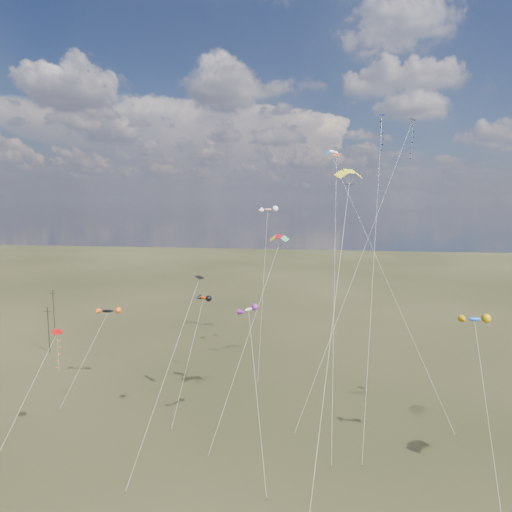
# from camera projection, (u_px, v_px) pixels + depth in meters

# --- Properties ---
(ground) EXTENTS (400.00, 400.00, 0.00)m
(ground) POSITION_uv_depth(u_px,v_px,m) (228.00, 475.00, 43.76)
(ground) COLOR black
(ground) RESTS_ON ground
(utility_pole_near) EXTENTS (1.40, 0.20, 8.00)m
(utility_pole_near) POSITION_uv_depth(u_px,v_px,m) (49.00, 329.00, 78.41)
(utility_pole_near) COLOR black
(utility_pole_near) RESTS_ON ground
(utility_pole_far) EXTENTS (1.40, 0.20, 8.00)m
(utility_pole_far) POSITION_uv_depth(u_px,v_px,m) (54.00, 309.00, 93.35)
(utility_pole_far) COLOR black
(utility_pole_far) RESTS_ON ground
(diamond_black_high) EXTENTS (16.02, 23.72, 38.17)m
(diamond_black_high) POSITION_uv_depth(u_px,v_px,m) (406.00, 155.00, 66.26)
(diamond_black_high) COLOR black
(diamond_black_high) RESTS_ON ground
(diamond_navy_tall) EXTENTS (3.77, 21.99, 37.74)m
(diamond_navy_tall) POSITION_uv_depth(u_px,v_px,m) (380.00, 152.00, 60.12)
(diamond_navy_tall) COLOR #101850
(diamond_navy_tall) RESTS_ON ground
(diamond_black_mid) EXTENTS (4.91, 10.64, 18.27)m
(diamond_black_mid) POSITION_uv_depth(u_px,v_px,m) (180.00, 334.00, 45.95)
(diamond_black_mid) COLOR black
(diamond_black_mid) RESTS_ON ground
(diamond_red_low) EXTENTS (3.60, 9.47, 12.91)m
(diamond_red_low) POSITION_uv_depth(u_px,v_px,m) (55.00, 356.00, 46.76)
(diamond_red_low) COLOR #BF0405
(diamond_red_low) RESTS_ON ground
(diamond_orange_center) EXTENTS (1.03, 23.51, 32.67)m
(diamond_orange_center) POSITION_uv_depth(u_px,v_px,m) (335.00, 228.00, 57.88)
(diamond_orange_center) COLOR #D24713
(diamond_orange_center) RESTS_ON ground
(parafoil_yellow) EXTENTS (5.20, 21.79, 29.82)m
(parafoil_yellow) POSITION_uv_depth(u_px,v_px,m) (349.00, 172.00, 46.02)
(parafoil_yellow) COLOR yellow
(parafoil_yellow) RESTS_ON ground
(parafoil_blue_white) EXTENTS (15.22, 24.38, 34.41)m
(parafoil_blue_white) POSITION_uv_depth(u_px,v_px,m) (333.00, 153.00, 71.70)
(parafoil_blue_white) COLOR blue
(parafoil_blue_white) RESTS_ON ground
(parafoil_tricolor) EXTENTS (7.46, 11.11, 22.53)m
(parafoil_tricolor) POSITION_uv_depth(u_px,v_px,m) (279.00, 238.00, 53.08)
(parafoil_tricolor) COLOR #DBBC0E
(parafoil_tricolor) RESTS_ON ground
(novelty_black_orange) EXTENTS (4.66, 8.93, 11.38)m
(novelty_black_orange) POSITION_uv_depth(u_px,v_px,m) (108.00, 311.00, 63.43)
(novelty_black_orange) COLOR black
(novelty_black_orange) RESTS_ON ground
(novelty_orange_black) EXTENTS (3.27, 8.18, 14.45)m
(novelty_orange_black) POSITION_uv_depth(u_px,v_px,m) (203.00, 298.00, 57.16)
(novelty_orange_black) COLOR #D93500
(novelty_orange_black) RESTS_ON ground
(novelty_white_purple) EXTENTS (4.26, 11.15, 15.06)m
(novelty_white_purple) POSITION_uv_depth(u_px,v_px,m) (249.00, 310.00, 48.45)
(novelty_white_purple) COLOR silver
(novelty_white_purple) RESTS_ON ground
(novelty_redwhite_stripe) EXTENTS (3.35, 18.52, 25.14)m
(novelty_redwhite_stripe) POSITION_uv_depth(u_px,v_px,m) (268.00, 210.00, 80.12)
(novelty_redwhite_stripe) COLOR red
(novelty_redwhite_stripe) RESTS_ON ground
(novelty_blue_yellow) EXTENTS (2.37, 11.55, 15.39)m
(novelty_blue_yellow) POSITION_uv_depth(u_px,v_px,m) (475.00, 320.00, 43.64)
(novelty_blue_yellow) COLOR blue
(novelty_blue_yellow) RESTS_ON ground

